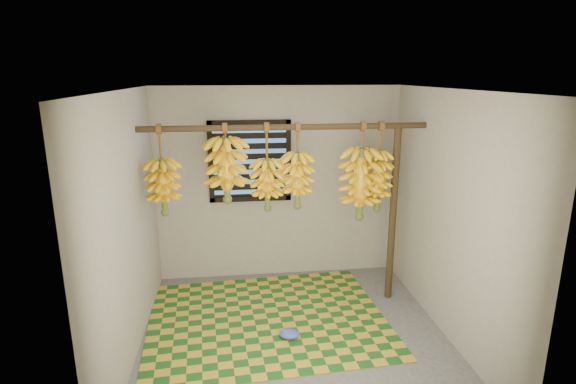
{
  "coord_description": "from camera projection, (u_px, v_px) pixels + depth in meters",
  "views": [
    {
      "loc": [
        -0.56,
        -3.89,
        2.54
      ],
      "look_at": [
        0.0,
        0.55,
        1.35
      ],
      "focal_mm": 28.0,
      "sensor_mm": 36.0,
      "label": 1
    }
  ],
  "objects": [
    {
      "name": "support_post",
      "position": [
        393.0,
        215.0,
        5.01
      ],
      "size": [
        0.08,
        0.08,
        2.0
      ],
      "primitive_type": "cylinder",
      "color": "#3A2B1B",
      "rests_on": "floor"
    },
    {
      "name": "banana_bunch_d",
      "position": [
        297.0,
        180.0,
        4.77
      ],
      "size": [
        0.32,
        0.32,
        0.91
      ],
      "color": "brown",
      "rests_on": "hanging_pole"
    },
    {
      "name": "banana_bunch_a",
      "position": [
        163.0,
        187.0,
        4.61
      ],
      "size": [
        0.34,
        0.34,
        0.94
      ],
      "color": "brown",
      "rests_on": "hanging_pole"
    },
    {
      "name": "banana_bunch_c",
      "position": [
        267.0,
        185.0,
        4.74
      ],
      "size": [
        0.34,
        0.34,
        0.93
      ],
      "color": "brown",
      "rests_on": "hanging_pole"
    },
    {
      "name": "hanging_pole",
      "position": [
        286.0,
        127.0,
        4.61
      ],
      "size": [
        3.0,
        0.06,
        0.06
      ],
      "primitive_type": "cylinder",
      "rotation": [
        0.0,
        1.57,
        0.0
      ],
      "color": "#3A2B1B",
      "rests_on": "wall_left"
    },
    {
      "name": "wall_left",
      "position": [
        127.0,
        230.0,
        3.96
      ],
      "size": [
        0.01,
        3.0,
        2.4
      ],
      "primitive_type": "cube",
      "color": "gray",
      "rests_on": "floor"
    },
    {
      "name": "wall_back",
      "position": [
        278.0,
        184.0,
        5.59
      ],
      "size": [
        3.0,
        0.01,
        2.4
      ],
      "primitive_type": "cube",
      "color": "gray",
      "rests_on": "floor"
    },
    {
      "name": "ceiling",
      "position": [
        296.0,
        89.0,
        3.84
      ],
      "size": [
        3.0,
        3.0,
        0.01
      ],
      "primitive_type": "cube",
      "color": "silver",
      "rests_on": "wall_back"
    },
    {
      "name": "banana_bunch_e",
      "position": [
        361.0,
        184.0,
        4.87
      ],
      "size": [
        0.43,
        0.43,
        1.07
      ],
      "color": "brown",
      "rests_on": "hanging_pole"
    },
    {
      "name": "wall_right",
      "position": [
        450.0,
        217.0,
        4.33
      ],
      "size": [
        0.01,
        3.0,
        2.4
      ],
      "primitive_type": "cube",
      "color": "gray",
      "rests_on": "floor"
    },
    {
      "name": "woven_mat",
      "position": [
        267.0,
        319.0,
        4.78
      ],
      "size": [
        2.59,
        2.13,
        0.01
      ],
      "primitive_type": "cube",
      "rotation": [
        0.0,
        0.0,
        0.07
      ],
      "color": "#175019",
      "rests_on": "floor"
    },
    {
      "name": "window",
      "position": [
        250.0,
        162.0,
        5.44
      ],
      "size": [
        1.0,
        0.04,
        1.0
      ],
      "color": "black",
      "rests_on": "wall_back"
    },
    {
      "name": "banana_bunch_f",
      "position": [
        378.0,
        180.0,
        4.88
      ],
      "size": [
        0.28,
        0.28,
        0.98
      ],
      "color": "brown",
      "rests_on": "hanging_pole"
    },
    {
      "name": "banana_bunch_b",
      "position": [
        226.0,
        170.0,
        4.65
      ],
      "size": [
        0.42,
        0.42,
        0.82
      ],
      "color": "brown",
      "rests_on": "hanging_pole"
    },
    {
      "name": "plastic_bag",
      "position": [
        289.0,
        334.0,
        4.42
      ],
      "size": [
        0.24,
        0.2,
        0.08
      ],
      "primitive_type": "ellipsoid",
      "rotation": [
        0.0,
        0.0,
        -0.28
      ],
      "color": "blue",
      "rests_on": "woven_mat"
    },
    {
      "name": "floor",
      "position": [
        295.0,
        338.0,
        4.45
      ],
      "size": [
        3.0,
        3.0,
        0.01
      ],
      "primitive_type": "cube",
      "color": "#494949",
      "rests_on": "ground"
    }
  ]
}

